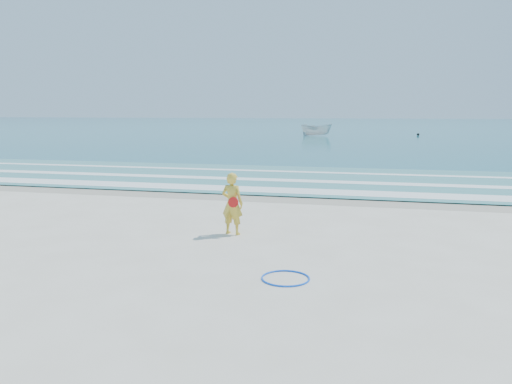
# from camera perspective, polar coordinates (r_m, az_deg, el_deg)

# --- Properties ---
(ground) EXTENTS (400.00, 400.00, 0.00)m
(ground) POSITION_cam_1_polar(r_m,az_deg,el_deg) (10.34, -8.99, -8.84)
(ground) COLOR silver
(ground) RESTS_ON ground
(wet_sand) EXTENTS (400.00, 2.40, 0.00)m
(wet_sand) POSITION_cam_1_polar(r_m,az_deg,el_deg) (18.74, 1.55, -0.54)
(wet_sand) COLOR #B2A893
(wet_sand) RESTS_ON ground
(ocean) EXTENTS (400.00, 190.00, 0.04)m
(ocean) POSITION_cam_1_polar(r_m,az_deg,el_deg) (114.17, 11.70, 7.50)
(ocean) COLOR #19727F
(ocean) RESTS_ON ground
(shallow) EXTENTS (400.00, 10.00, 0.01)m
(shallow) POSITION_cam_1_polar(r_m,az_deg,el_deg) (23.59, 4.08, 1.58)
(shallow) COLOR #59B7AD
(shallow) RESTS_ON ocean
(foam_near) EXTENTS (400.00, 1.40, 0.01)m
(foam_near) POSITION_cam_1_polar(r_m,az_deg,el_deg) (19.98, 2.33, 0.23)
(foam_near) COLOR white
(foam_near) RESTS_ON shallow
(foam_mid) EXTENTS (400.00, 0.90, 0.01)m
(foam_mid) POSITION_cam_1_polar(r_m,az_deg,el_deg) (22.80, 3.74, 1.34)
(foam_mid) COLOR white
(foam_mid) RESTS_ON shallow
(foam_far) EXTENTS (400.00, 0.60, 0.01)m
(foam_far) POSITION_cam_1_polar(r_m,az_deg,el_deg) (26.04, 4.99, 2.31)
(foam_far) COLOR white
(foam_far) RESTS_ON shallow
(hoop) EXTENTS (1.25, 1.25, 0.03)m
(hoop) POSITION_cam_1_polar(r_m,az_deg,el_deg) (9.73, 3.40, -9.80)
(hoop) COLOR blue
(hoop) RESTS_ON ground
(boat) EXTENTS (4.22, 2.20, 1.55)m
(boat) POSITION_cam_1_polar(r_m,az_deg,el_deg) (64.09, 6.91, 7.08)
(boat) COLOR silver
(boat) RESTS_ON ocean
(buoy) EXTENTS (0.35, 0.35, 0.35)m
(buoy) POSITION_cam_1_polar(r_m,az_deg,el_deg) (67.10, 18.04, 6.28)
(buoy) COLOR black
(buoy) RESTS_ON ocean
(woman) EXTENTS (0.66, 0.49, 1.63)m
(woman) POSITION_cam_1_polar(r_m,az_deg,el_deg) (12.95, -2.73, -1.33)
(woman) COLOR gold
(woman) RESTS_ON ground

